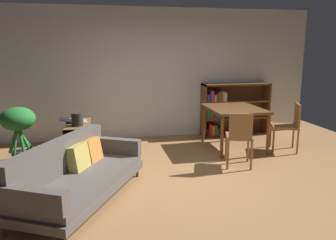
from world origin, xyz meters
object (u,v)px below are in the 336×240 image
at_px(fabric_couch, 76,173).
at_px(dining_chair_near, 289,124).
at_px(desk_speaker, 77,119).
at_px(media_console, 79,141).
at_px(dining_chair_far, 239,135).
at_px(open_laptop, 75,121).
at_px(potted_floor_plant, 18,124).
at_px(bookshelf, 229,110).
at_px(dining_table, 234,112).

height_order(fabric_couch, dining_chair_near, dining_chair_near).
bearing_deg(desk_speaker, media_console, 92.16).
distance_m(dining_chair_near, dining_chair_far, 1.41).
bearing_deg(dining_chair_far, desk_speaker, 164.24).
bearing_deg(open_laptop, potted_floor_plant, -174.43).
distance_m(potted_floor_plant, dining_chair_far, 3.59).
relative_size(open_laptop, dining_chair_far, 0.53).
distance_m(desk_speaker, dining_chair_far, 2.62).
distance_m(media_console, dining_chair_near, 3.78).
bearing_deg(dining_chair_far, open_laptop, 158.85).
xyz_separation_m(open_laptop, dining_chair_near, (3.83, -0.34, -0.14)).
xyz_separation_m(desk_speaker, dining_chair_far, (2.51, -0.71, -0.22)).
distance_m(fabric_couch, desk_speaker, 1.49).
relative_size(fabric_couch, dining_chair_far, 2.45).
relative_size(fabric_couch, desk_speaker, 10.31).
bearing_deg(potted_floor_plant, media_console, 0.45).
relative_size(open_laptop, bookshelf, 0.32).
bearing_deg(desk_speaker, dining_chair_near, -0.75).
relative_size(media_console, open_laptop, 2.22).
bearing_deg(open_laptop, dining_table, 0.43).
bearing_deg(dining_chair_far, media_console, 159.99).
distance_m(fabric_couch, bookshelf, 4.15).
distance_m(open_laptop, dining_chair_near, 3.84).
relative_size(fabric_couch, dining_chair_near, 2.47).
xyz_separation_m(potted_floor_plant, bookshelf, (4.10, 1.13, -0.09)).
bearing_deg(dining_table, fabric_couch, -147.88).
bearing_deg(desk_speaker, open_laptop, 102.65).
relative_size(fabric_couch, bookshelf, 1.47).
xyz_separation_m(media_console, open_laptop, (-0.06, 0.08, 0.34)).
height_order(media_console, desk_speaker, desk_speaker).
bearing_deg(bookshelf, dining_table, -107.00).
height_order(dining_chair_near, dining_chair_far, dining_chair_far).
xyz_separation_m(open_laptop, bookshelf, (3.21, 1.04, -0.09)).
bearing_deg(bookshelf, potted_floor_plant, -164.56).
bearing_deg(desk_speaker, potted_floor_plant, 168.08).
distance_m(dining_table, dining_chair_near, 1.02).
distance_m(fabric_couch, dining_chair_far, 2.57).
relative_size(media_console, desk_speaker, 4.95).
height_order(fabric_couch, potted_floor_plant, potted_floor_plant).
relative_size(fabric_couch, open_laptop, 4.63).
height_order(media_console, potted_floor_plant, potted_floor_plant).
bearing_deg(potted_floor_plant, desk_speaker, -11.92).
bearing_deg(dining_table, media_console, -177.96).
relative_size(media_console, bookshelf, 0.70).
xyz_separation_m(desk_speaker, dining_chair_near, (3.76, -0.05, -0.23)).
height_order(desk_speaker, dining_table, desk_speaker).
bearing_deg(fabric_couch, dining_chair_far, 16.40).
bearing_deg(bookshelf, desk_speaker, -157.02).
bearing_deg(dining_chair_near, desk_speaker, 179.25).
relative_size(potted_floor_plant, dining_chair_far, 1.05).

